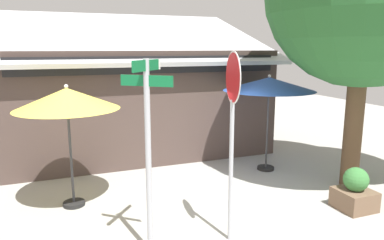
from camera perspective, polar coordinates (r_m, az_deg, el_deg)
ground_plane at (r=7.67m, az=4.65°, el=-13.76°), size 28.00×28.00×0.10m
cafe_building at (r=11.87m, az=-9.06°, el=3.71°), size 8.04×5.27×4.43m
street_sign_post at (r=5.45m, az=-6.94°, el=-3.03°), size 0.65×0.70×3.05m
stop_sign at (r=5.76m, az=6.36°, el=1.48°), size 0.18×0.81×3.15m
patio_umbrella_mustard_left at (r=7.46m, az=-19.08°, el=3.04°), size 2.03×2.03×2.50m
patio_umbrella_royal_blue_center at (r=9.48m, az=12.04°, el=5.44°), size 2.35×2.35×2.53m
sidewalk_planter at (r=8.07m, az=24.26°, el=-10.26°), size 0.68×0.68×0.87m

